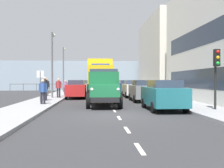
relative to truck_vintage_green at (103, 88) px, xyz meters
The scene contains 25 objects.
ground_plane 4.78m from the truck_vintage_green, 96.43° to the right, with size 80.00×80.00×0.00m, color #2D2D30.
sidewalk_left 7.30m from the truck_vintage_green, 140.42° to the right, with size 2.62×38.07×0.15m, color gray.
sidewalk_right 6.55m from the truck_vintage_green, 45.45° to the right, with size 2.62×38.07×0.15m, color gray.
road_centreline_markings 4.11m from the truck_vintage_green, 97.56° to the right, with size 0.12×34.01×0.01m.
building_far_block 21.48m from the truck_vintage_green, 118.43° to the right, with size 6.35×13.56×10.32m.
sea_horizon 26.67m from the truck_vintage_green, 91.11° to the right, with size 80.00×0.80×5.00m, color #8C9EAD.
seawall_railing 23.04m from the truck_vintage_green, 91.29° to the right, with size 28.08×0.08×1.20m.
truck_vintage_green is the anchor object (origin of this frame).
lorry_cargo_yellow 10.52m from the truck_vintage_green, 90.01° to the right, with size 2.58×8.20×3.87m.
car_teal_kerbside_near 4.12m from the truck_vintage_green, 143.55° to the left, with size 1.90×3.99×1.72m.
car_grey_kerbside_1 4.82m from the truck_vintage_green, 133.39° to the right, with size 1.88×3.91×1.72m.
car_white_kerbside_2 9.34m from the truck_vintage_green, 110.73° to the right, with size 1.89×4.59×1.72m.
car_navy_kerbside_3 15.36m from the truck_vintage_green, 102.43° to the right, with size 1.77×3.82×1.72m.
car_red_oppositeside_0 7.80m from the truck_vintage_green, 73.09° to the right, with size 1.80×4.48×1.72m.
car_silver_oppositeside_1 13.27m from the truck_vintage_green, 80.16° to the right, with size 1.84×4.19×1.72m.
car_maroon_oppositeside_2 19.73m from the truck_vintage_green, 83.40° to the right, with size 1.91×4.36×1.72m.
pedestrian_couple_a 3.96m from the truck_vintage_green, ahead, with size 0.53×0.34×1.61m.
pedestrian_with_bag 5.52m from the truck_vintage_green, 37.00° to the right, with size 0.53×0.34×1.83m.
pedestrian_strolling 7.49m from the truck_vintage_green, 59.46° to the right, with size 0.53×0.34×1.73m.
pedestrian_in_dark_coat 10.38m from the truck_vintage_green, 59.18° to the right, with size 0.53×0.34×1.76m.
pedestrian_couple_b 11.44m from the truck_vintage_green, 71.23° to the right, with size 0.53×0.34×1.60m.
traffic_light_near 6.96m from the truck_vintage_green, 148.98° to the left, with size 0.28×0.41×3.20m.
lamp_post_promenade 8.35m from the truck_vintage_green, 56.68° to the right, with size 0.32×1.14×5.90m.
lamp_post_far 18.60m from the truck_vintage_green, 75.14° to the right, with size 0.32×1.14×6.00m.
street_sign 4.78m from the truck_vintage_green, 21.55° to the right, with size 0.50×0.07×2.25m.
Camera 1 is at (1.13, 12.38, 1.71)m, focal length 40.18 mm.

